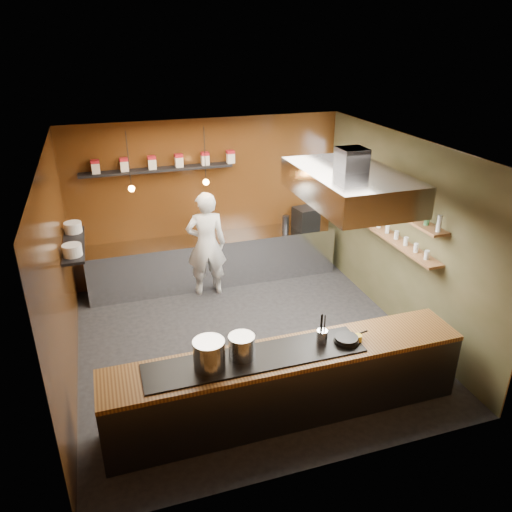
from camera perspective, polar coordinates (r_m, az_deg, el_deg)
name	(u,v)px	position (r m, az deg, el deg)	size (l,w,h in m)	color
floor	(249,343)	(7.77, -0.84, -9.94)	(5.00, 5.00, 0.00)	black
back_wall	(209,201)	(9.29, -5.45, 6.26)	(5.00, 5.00, 0.00)	#361E09
left_wall	(60,279)	(6.81, -21.48, -2.48)	(5.00, 5.00, 0.00)	#361E09
right_wall	(402,234)	(8.06, 16.37, 2.43)	(5.00, 5.00, 0.00)	#424326
ceiling	(247,148)	(6.55, -1.00, 12.22)	(5.00, 5.00, 0.00)	silver
window_pane	(350,180)	(9.28, 10.68, 8.50)	(1.00, 1.00, 0.00)	white
prep_counter	(215,260)	(9.38, -4.75, -0.45)	(4.60, 0.65, 0.90)	silver
pass_counter	(287,383)	(6.28, 3.53, -14.31)	(4.40, 0.72, 0.94)	#38383D
tin_shelf	(157,170)	(8.82, -11.21, 9.65)	(2.60, 0.26, 0.04)	black
plate_shelf	(74,245)	(7.69, -20.12, 1.24)	(0.30, 1.40, 0.04)	black
bottle_shelf_upper	(386,203)	(8.07, 14.61, 5.84)	(0.26, 2.80, 0.04)	brown
bottle_shelf_lower	(383,231)	(8.22, 14.27, 2.75)	(0.26, 2.80, 0.04)	brown
extractor_hood	(350,185)	(6.81, 10.67, 7.97)	(1.20, 2.00, 0.72)	#38383D
pendant_left	(131,185)	(8.16, -14.07, 7.82)	(0.10, 0.10, 0.95)	black
pendant_right	(206,179)	(8.31, -5.75, 8.74)	(0.10, 0.10, 0.95)	black
storage_tins	(166,161)	(8.81, -10.30, 10.59)	(2.43, 0.13, 0.22)	beige
plate_stacks	(73,238)	(7.66, -20.23, 1.93)	(0.26, 1.16, 0.16)	silver
bottles	(387,195)	(8.02, 14.72, 6.79)	(0.06, 2.66, 0.24)	silver
wine_glasses	(383,226)	(8.19, 14.33, 3.30)	(0.07, 2.37, 0.13)	silver
stockpot_large	(209,354)	(5.65, -5.37, -11.14)	(0.36, 0.36, 0.35)	silver
stockpot_small	(242,347)	(5.80, -1.65, -10.33)	(0.31, 0.31, 0.29)	#B4B6BB
utensil_crock	(322,337)	(6.12, 7.55, -9.12)	(0.13, 0.13, 0.17)	silver
frying_pan	(347,339)	(6.21, 10.31, -9.37)	(0.47, 0.30, 0.08)	black
butter_jar	(358,338)	(6.27, 11.55, -9.21)	(0.10, 0.10, 0.09)	yellow
espresso_machine	(306,218)	(9.58, 5.71, 4.32)	(0.41, 0.39, 0.41)	black
chef	(206,244)	(8.78, -5.68, 1.33)	(0.70, 0.46, 1.91)	white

